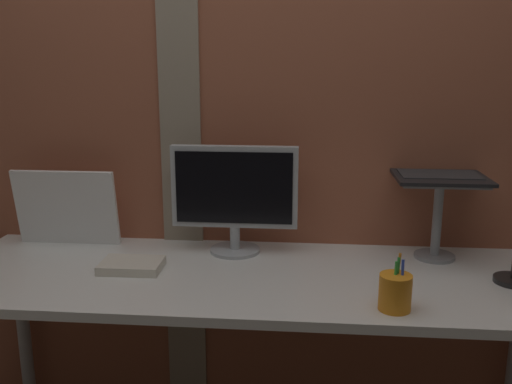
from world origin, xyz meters
The scene contains 8 objects.
brick_wall_back centered at (0.00, 0.45, 1.15)m, with size 3.68×0.16×2.30m.
desk centered at (0.06, 0.06, 0.69)m, with size 2.03×0.66×0.77m.
monitor centered at (-0.03, 0.27, 0.99)m, with size 0.45×0.18×0.39m.
laptop_stand centered at (0.68, 0.27, 0.96)m, with size 0.28×0.22×0.28m.
laptop centered at (0.68, 0.35, 1.11)m, with size 0.31×0.31×0.24m.
whiteboard_panel centered at (-0.66, 0.29, 0.91)m, with size 0.38×0.02×0.29m, color white.
pen_cup centered at (0.47, -0.17, 0.82)m, with size 0.09×0.09×0.16m.
paper_clutter_stack centered at (-0.35, 0.06, 0.78)m, with size 0.20×0.14×0.03m, color silver.
Camera 1 is at (0.22, -1.64, 1.45)m, focal length 39.29 mm.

